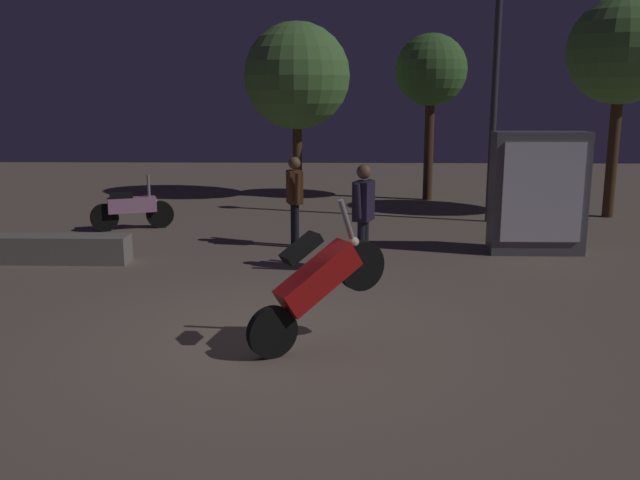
{
  "coord_description": "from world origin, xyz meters",
  "views": [
    {
      "loc": [
        0.65,
        -7.5,
        2.75
      ],
      "look_at": [
        0.46,
        0.69,
        1.0
      ],
      "focal_mm": 38.95,
      "sensor_mm": 36.0,
      "label": 1
    }
  ],
  "objects": [
    {
      "name": "motorcycle_pink_parked_left",
      "position": [
        -3.49,
        6.31,
        0.44
      ],
      "size": [
        1.58,
        0.7,
        1.11
      ],
      "rotation": [
        0.0,
        0.0,
        0.38
      ],
      "color": "black",
      "rests_on": "ground_plane"
    },
    {
      "name": "planter_wall_low",
      "position": [
        -4.06,
        3.52,
        0.23
      ],
      "size": [
        2.6,
        0.5,
        0.45
      ],
      "color": "gray",
      "rests_on": "ground_plane"
    },
    {
      "name": "person_bystander_far",
      "position": [
        1.07,
        3.0,
        1.0
      ],
      "size": [
        0.36,
        0.65,
        1.68
      ],
      "rotation": [
        0.0,
        0.0,
        2.74
      ],
      "color": "black",
      "rests_on": "ground_plane"
    },
    {
      "name": "tree_center_bg",
      "position": [
        -0.36,
        10.75,
        3.14
      ],
      "size": [
        2.73,
        2.73,
        4.52
      ],
      "color": "#4C331E",
      "rests_on": "ground_plane"
    },
    {
      "name": "motorcycle_red_foreground",
      "position": [
        0.46,
        -0.31,
        0.74
      ],
      "size": [
        1.48,
        0.93,
        1.63
      ],
      "rotation": [
        0.0,
        0.0,
        0.53
      ],
      "color": "black",
      "rests_on": "ground_plane"
    },
    {
      "name": "tree_left_bg",
      "position": [
        3.04,
        10.48,
        3.25
      ],
      "size": [
        1.81,
        1.81,
        4.2
      ],
      "color": "#4C331E",
      "rests_on": "ground_plane"
    },
    {
      "name": "kiosk_billboard",
      "position": [
        4.12,
        4.35,
        1.05
      ],
      "size": [
        1.6,
        0.55,
        2.1
      ],
      "rotation": [
        0.0,
        0.0,
        3.14
      ],
      "color": "#595960",
      "rests_on": "ground_plane"
    },
    {
      "name": "streetlamp_near",
      "position": [
        3.96,
        7.4,
        3.39
      ],
      "size": [
        0.36,
        0.36,
        5.38
      ],
      "color": "#38383D",
      "rests_on": "ground_plane"
    },
    {
      "name": "tree_right_bg",
      "position": [
        6.77,
        8.02,
        3.59
      ],
      "size": [
        2.3,
        2.3,
        4.77
      ],
      "color": "#4C331E",
      "rests_on": "ground_plane"
    },
    {
      "name": "ground_plane",
      "position": [
        0.0,
        0.0,
        0.0
      ],
      "size": [
        40.0,
        40.0,
        0.0
      ],
      "primitive_type": "plane",
      "color": "#756656"
    },
    {
      "name": "person_rider_beside",
      "position": [
        -0.09,
        4.82,
        0.97
      ],
      "size": [
        0.33,
        0.66,
        1.63
      ],
      "rotation": [
        0.0,
        0.0,
        3.41
      ],
      "color": "black",
      "rests_on": "ground_plane"
    }
  ]
}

